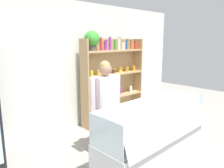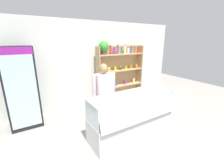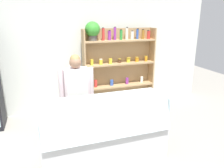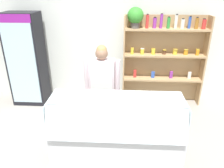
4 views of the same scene
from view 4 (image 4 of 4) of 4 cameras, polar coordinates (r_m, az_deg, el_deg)
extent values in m
plane|color=gray|center=(3.65, 0.12, -18.19)|extent=(12.00, 12.00, 0.00)
cube|color=silver|center=(5.00, 1.51, 11.35)|extent=(6.80, 0.10, 2.70)
cube|color=black|center=(5.13, -21.33, 5.93)|extent=(0.71, 0.55, 1.99)
cube|color=silver|center=(4.89, -22.59, 4.88)|extent=(0.63, 0.01, 1.79)
cube|color=#8C1E8C|center=(4.70, -24.41, 15.33)|extent=(0.67, 0.01, 0.16)
cylinder|color=#9E6623|center=(5.26, -23.09, -1.71)|extent=(0.06, 0.06, 0.17)
cylinder|color=orange|center=(5.18, -21.15, -1.79)|extent=(0.06, 0.06, 0.17)
cylinder|color=#9E6623|center=(5.10, -19.17, -1.75)|extent=(0.05, 0.05, 0.19)
cylinder|color=#2D8C38|center=(5.07, -24.08, 3.83)|extent=(0.05, 0.05, 0.19)
cylinder|color=#9E6623|center=(4.98, -22.08, 3.86)|extent=(0.06, 0.06, 0.20)
cylinder|color=#3356B2|center=(4.90, -19.99, 3.78)|extent=(0.05, 0.05, 0.18)
cylinder|color=red|center=(4.94, -25.35, 9.44)|extent=(0.05, 0.05, 0.17)
cylinder|color=red|center=(4.88, -23.79, 9.42)|extent=(0.06, 0.06, 0.14)
cylinder|color=purple|center=(4.81, -22.27, 9.83)|extent=(0.05, 0.05, 0.20)
cylinder|color=red|center=(4.75, -20.65, 9.92)|extent=(0.06, 0.06, 0.20)
cube|color=tan|center=(4.98, 12.98, 6.11)|extent=(1.73, 0.02, 1.93)
cube|color=tan|center=(4.77, 3.08, 5.92)|extent=(0.03, 0.28, 1.93)
cube|color=tan|center=(5.07, 22.78, 5.13)|extent=(0.03, 0.28, 1.93)
cube|color=tan|center=(4.98, 12.82, 1.38)|extent=(1.67, 0.28, 0.04)
cube|color=tan|center=(4.80, 13.41, 7.34)|extent=(1.67, 0.28, 0.04)
cube|color=tan|center=(4.68, 14.05, 13.68)|extent=(1.67, 0.28, 0.04)
cylinder|color=#4C4742|center=(4.60, 6.04, 14.99)|extent=(0.19, 0.19, 0.11)
sphere|color=#368F2D|center=(4.57, 6.15, 17.39)|extent=(0.33, 0.33, 0.33)
cylinder|color=red|center=(4.60, 9.19, 15.79)|extent=(0.06, 0.06, 0.26)
cylinder|color=black|center=(4.59, 9.30, 17.54)|extent=(0.04, 0.04, 0.02)
cylinder|color=purple|center=(4.64, 11.08, 15.39)|extent=(0.07, 0.07, 0.21)
cylinder|color=black|center=(4.61, 11.22, 16.72)|extent=(0.05, 0.05, 0.02)
cylinder|color=purple|center=(4.65, 12.76, 15.71)|extent=(0.06, 0.06, 0.28)
cylinder|color=black|center=(4.62, 12.95, 17.48)|extent=(0.04, 0.04, 0.02)
cylinder|color=#2D8C38|center=(4.67, 14.56, 15.17)|extent=(0.06, 0.06, 0.22)
cylinder|color=black|center=(4.65, 14.71, 16.58)|extent=(0.04, 0.04, 0.02)
cylinder|color=silver|center=(4.72, 16.36, 15.37)|extent=(0.07, 0.07, 0.27)
cylinder|color=black|center=(4.68, 16.62, 17.03)|extent=(0.04, 0.04, 0.02)
cylinder|color=silver|center=(4.74, 17.96, 14.72)|extent=(0.08, 0.08, 0.18)
cylinder|color=black|center=(4.72, 18.13, 15.90)|extent=(0.05, 0.05, 0.02)
cylinder|color=#3356B2|center=(4.78, 19.61, 14.87)|extent=(0.06, 0.06, 0.23)
cylinder|color=black|center=(4.75, 19.88, 16.30)|extent=(0.04, 0.04, 0.02)
cylinder|color=#9E6623|center=(4.80, 21.27, 14.55)|extent=(0.07, 0.07, 0.21)
cylinder|color=black|center=(4.79, 21.46, 15.89)|extent=(0.05, 0.05, 0.02)
cylinder|color=red|center=(4.82, 22.92, 14.18)|extent=(0.08, 0.08, 0.19)
cylinder|color=black|center=(4.84, 23.02, 15.41)|extent=(0.05, 0.05, 0.02)
cylinder|color=yellow|center=(4.69, 5.30, 8.50)|extent=(0.07, 0.07, 0.12)
cylinder|color=gold|center=(4.69, 5.32, 9.33)|extent=(0.07, 0.07, 0.01)
cylinder|color=yellow|center=(4.71, 7.90, 8.39)|extent=(0.08, 0.08, 0.11)
cylinder|color=silver|center=(4.71, 7.93, 9.16)|extent=(0.08, 0.08, 0.01)
cylinder|color=yellow|center=(4.73, 10.73, 8.28)|extent=(0.08, 0.08, 0.11)
cylinder|color=gold|center=(4.73, 10.77, 9.05)|extent=(0.08, 0.08, 0.01)
cylinder|color=brown|center=(4.80, 13.49, 8.11)|extent=(0.08, 0.08, 0.09)
cylinder|color=gold|center=(4.77, 13.57, 8.64)|extent=(0.08, 0.08, 0.01)
cylinder|color=yellow|center=(4.85, 16.15, 8.06)|extent=(0.09, 0.09, 0.11)
cylinder|color=gold|center=(4.82, 16.27, 8.68)|extent=(0.09, 0.09, 0.01)
cylinder|color=orange|center=(4.89, 18.72, 7.86)|extent=(0.09, 0.09, 0.10)
cylinder|color=gold|center=(4.87, 18.83, 8.48)|extent=(0.09, 0.09, 0.01)
cylinder|color=orange|center=(4.94, 21.45, 7.67)|extent=(0.07, 0.07, 0.11)
cylinder|color=gold|center=(4.94, 21.49, 8.43)|extent=(0.07, 0.07, 0.01)
cube|color=red|center=(4.88, 6.00, 2.72)|extent=(0.06, 0.04, 0.18)
cube|color=#3356B2|center=(4.92, 10.63, 2.41)|extent=(0.07, 0.04, 0.14)
cube|color=purple|center=(4.98, 15.17, 2.35)|extent=(0.06, 0.04, 0.16)
cube|color=silver|center=(5.08, 19.56, 2.17)|extent=(0.07, 0.05, 0.15)
cube|color=silver|center=(3.49, 1.10, -14.59)|extent=(1.94, 0.65, 0.55)
cube|color=white|center=(3.31, 1.14, -10.60)|extent=(1.88, 0.59, 0.03)
cube|color=silver|center=(2.94, 0.95, -10.68)|extent=(1.90, 0.16, 0.47)
cube|color=silver|center=(3.13, 1.24, -3.59)|extent=(1.90, 0.49, 0.01)
cube|color=silver|center=(3.36, -15.55, -6.83)|extent=(0.01, 0.61, 0.45)
cube|color=silver|center=(3.31, 18.19, -7.70)|extent=(0.01, 0.61, 0.45)
cube|color=tan|center=(3.46, -11.64, -8.74)|extent=(0.17, 0.14, 0.05)
cube|color=white|center=(3.30, -12.46, -10.52)|extent=(0.05, 0.03, 0.02)
cube|color=tan|center=(3.40, -6.61, -9.04)|extent=(0.16, 0.10, 0.04)
cube|color=white|center=(3.24, -7.17, -10.86)|extent=(0.05, 0.03, 0.02)
cube|color=tan|center=(3.36, -1.43, -9.19)|extent=(0.16, 0.13, 0.05)
cube|color=white|center=(3.20, -1.70, -11.11)|extent=(0.05, 0.03, 0.02)
cube|color=beige|center=(3.35, 3.83, -9.28)|extent=(0.16, 0.14, 0.06)
cube|color=white|center=(3.19, 3.85, -11.26)|extent=(0.05, 0.03, 0.02)
cube|color=beige|center=(3.37, 9.07, -9.48)|extent=(0.16, 0.14, 0.04)
cube|color=white|center=(3.21, 9.39, -11.32)|extent=(0.05, 0.03, 0.02)
cube|color=tan|center=(3.42, 14.21, -9.46)|extent=(0.16, 0.10, 0.04)
cube|color=white|center=(3.26, 14.80, -11.27)|extent=(0.05, 0.03, 0.02)
cylinder|color=#C1706B|center=(3.30, -12.99, -9.60)|extent=(0.17, 0.16, 0.15)
cylinder|color=tan|center=(3.25, -9.20, -9.84)|extent=(0.18, 0.15, 0.15)
cylinder|color=white|center=(3.20, 9.97, -9.58)|extent=(0.07, 0.07, 0.23)
cylinder|color=white|center=(3.21, 11.76, -9.68)|extent=(0.07, 0.07, 0.22)
cylinder|color=#2D2D38|center=(4.08, -3.78, -6.73)|extent=(0.13, 0.13, 0.73)
cylinder|color=#2D2D38|center=(4.06, -1.09, -6.82)|extent=(0.13, 0.13, 0.73)
cube|color=silver|center=(3.77, -2.62, 1.96)|extent=(0.43, 0.24, 0.60)
cube|color=white|center=(3.79, -2.71, -3.27)|extent=(0.36, 0.01, 1.13)
cylinder|color=silver|center=(3.80, -6.64, 2.46)|extent=(0.09, 0.09, 0.54)
cylinder|color=silver|center=(3.74, 1.44, 2.30)|extent=(0.09, 0.09, 0.54)
sphere|color=#8C664C|center=(3.64, -2.74, 7.97)|extent=(0.21, 0.21, 0.21)
sphere|color=#997A47|center=(3.63, -2.74, 8.79)|extent=(0.18, 0.18, 0.18)
camera|label=1|loc=(2.86, -65.58, -1.52)|focal=35.00mm
camera|label=2|loc=(2.09, -73.92, -2.99)|focal=24.00mm
camera|label=3|loc=(1.01, -92.69, -16.15)|focal=35.00mm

